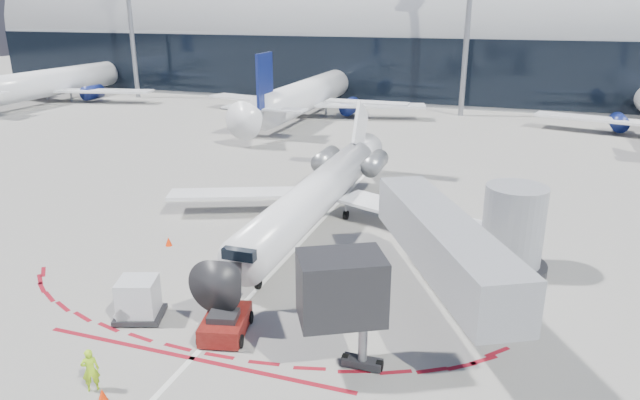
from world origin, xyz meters
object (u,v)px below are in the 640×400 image
(ramp_worker, at_px, (90,370))
(uld_container, at_px, (139,299))
(regional_jet, at_px, (320,191))
(pushback_tug, at_px, (226,323))

(ramp_worker, distance_m, uld_container, 5.18)
(regional_jet, xyz_separation_m, ramp_worker, (-2.51, -19.17, -1.38))
(regional_jet, bearing_deg, pushback_tug, -88.34)
(regional_jet, height_order, pushback_tug, regional_jet)
(ramp_worker, relative_size, uld_container, 0.68)
(pushback_tug, distance_m, ramp_worker, 5.86)
(pushback_tug, height_order, ramp_worker, ramp_worker)
(uld_container, bearing_deg, regional_jet, 55.32)
(regional_jet, xyz_separation_m, uld_container, (-3.94, -14.20, -1.28))
(pushback_tug, relative_size, uld_container, 1.81)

